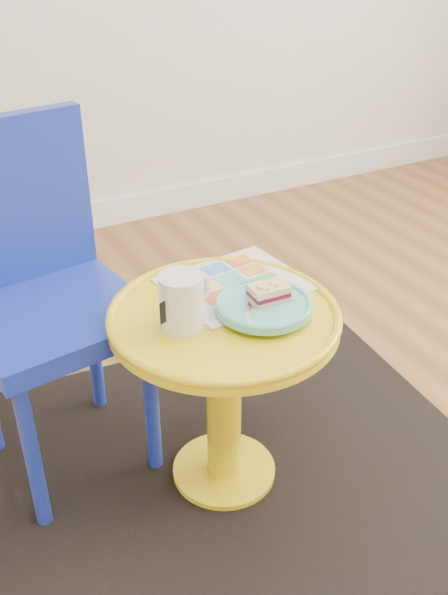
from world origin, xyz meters
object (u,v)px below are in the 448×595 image
chair (39,283)px  newspaper (236,284)px  plate (264,306)px  mug (182,300)px  side_table (224,364)px

chair → newspaper: bearing=-35.2°
plate → chair: bearing=139.4°
mug → plate: size_ratio=0.62×
side_table → chair: (-0.32, 0.30, 0.15)m
chair → plate: (0.40, -0.34, 0.01)m
side_table → plate: (0.07, -0.04, 0.15)m
side_table → plate: plate is taller
chair → plate: chair is taller
plate → side_table: bearing=150.5°
plate → mug: bearing=167.8°
side_table → mug: (-0.10, -0.00, 0.20)m
mug → plate: mug is taller
newspaper → mug: bearing=-157.5°
newspaper → plate: size_ratio=1.48×
side_table → mug: bearing=-177.4°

